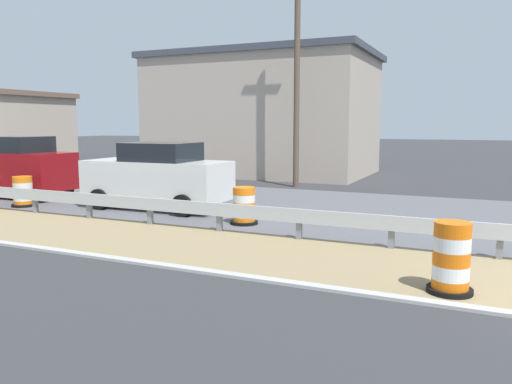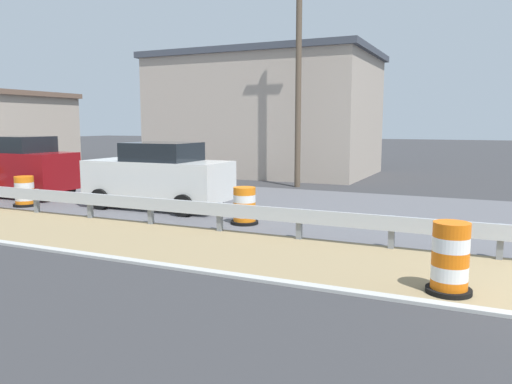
# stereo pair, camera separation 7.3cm
# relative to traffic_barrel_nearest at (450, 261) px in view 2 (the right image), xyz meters

# --- Properties ---
(traffic_barrel_nearest) EXTENTS (0.70, 0.70, 1.12)m
(traffic_barrel_nearest) POSITION_rel_traffic_barrel_nearest_xyz_m (0.00, 0.00, 0.00)
(traffic_barrel_nearest) COLOR orange
(traffic_barrel_nearest) RESTS_ON ground
(traffic_barrel_close) EXTENTS (0.73, 0.73, 0.97)m
(traffic_barrel_close) POSITION_rel_traffic_barrel_nearest_xyz_m (3.55, 5.28, -0.07)
(traffic_barrel_close) COLOR orange
(traffic_barrel_close) RESTS_ON ground
(traffic_barrel_mid) EXTENTS (0.73, 0.73, 0.96)m
(traffic_barrel_mid) POSITION_rel_traffic_barrel_nearest_xyz_m (3.19, 12.92, -0.08)
(traffic_barrel_mid) COLOR orange
(traffic_barrel_mid) RESTS_ON ground
(car_lead_near_lane) EXTENTS (1.96, 4.20, 2.17)m
(car_lead_near_lane) POSITION_rel_traffic_barrel_nearest_xyz_m (4.63, 14.78, 0.57)
(car_lead_near_lane) COLOR maroon
(car_lead_near_lane) RESTS_ON ground
(car_trailing_far_lane) EXTENTS (2.09, 4.55, 2.04)m
(car_trailing_far_lane) POSITION_rel_traffic_barrel_nearest_xyz_m (4.66, 8.78, 0.51)
(car_trailing_far_lane) COLOR silver
(car_trailing_far_lane) RESTS_ON ground
(roadside_shop_near) EXTENTS (7.30, 11.31, 6.19)m
(roadside_shop_near) POSITION_rel_traffic_barrel_nearest_xyz_m (16.42, 10.31, 2.60)
(roadside_shop_near) COLOR #AD9E8E
(roadside_shop_near) RESTS_ON ground
(utility_pole_near) EXTENTS (0.24, 1.80, 9.19)m
(utility_pole_near) POSITION_rel_traffic_barrel_nearest_xyz_m (11.45, 6.69, 4.25)
(utility_pole_near) COLOR brown
(utility_pole_near) RESTS_ON ground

